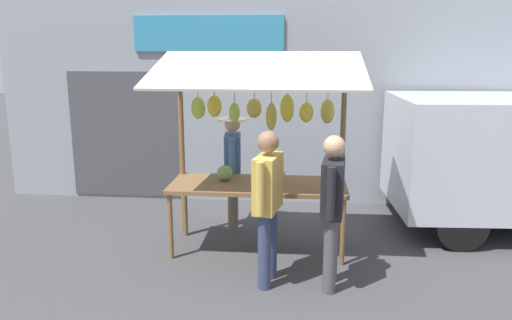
{
  "coord_description": "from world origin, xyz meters",
  "views": [
    {
      "loc": [
        -0.55,
        6.16,
        2.59
      ],
      "look_at": [
        0.0,
        0.3,
        1.25
      ],
      "focal_mm": 35.83,
      "sensor_mm": 36.0,
      "label": 1
    }
  ],
  "objects_px": {
    "shopper_in_grey_tee": "(332,201)",
    "shopper_in_striped_shirt": "(268,196)",
    "market_stall": "(259,129)",
    "vendor_with_sunhat": "(233,163)"
  },
  "relations": [
    {
      "from": "vendor_with_sunhat",
      "to": "shopper_in_striped_shirt",
      "type": "bearing_deg",
      "value": 13.9
    },
    {
      "from": "market_stall",
      "to": "shopper_in_striped_shirt",
      "type": "relative_size",
      "value": 1.46
    },
    {
      "from": "shopper_in_striped_shirt",
      "to": "shopper_in_grey_tee",
      "type": "bearing_deg",
      "value": -82.27
    },
    {
      "from": "shopper_in_grey_tee",
      "to": "market_stall",
      "type": "bearing_deg",
      "value": 46.4
    },
    {
      "from": "shopper_in_striped_shirt",
      "to": "market_stall",
      "type": "bearing_deg",
      "value": 20.9
    },
    {
      "from": "vendor_with_sunhat",
      "to": "shopper_in_striped_shirt",
      "type": "xyz_separation_m",
      "value": [
        -0.61,
        1.69,
        0.05
      ]
    },
    {
      "from": "shopper_in_grey_tee",
      "to": "shopper_in_striped_shirt",
      "type": "bearing_deg",
      "value": 93.66
    },
    {
      "from": "market_stall",
      "to": "shopper_in_striped_shirt",
      "type": "distance_m",
      "value": 1.16
    },
    {
      "from": "vendor_with_sunhat",
      "to": "shopper_in_grey_tee",
      "type": "bearing_deg",
      "value": 30.95
    },
    {
      "from": "market_stall",
      "to": "shopper_in_striped_shirt",
      "type": "bearing_deg",
      "value": 100.41
    }
  ]
}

